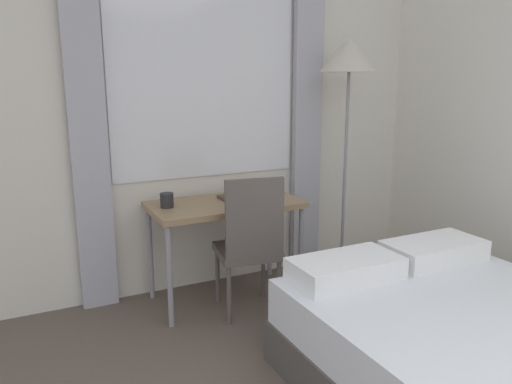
{
  "coord_description": "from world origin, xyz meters",
  "views": [
    {
      "loc": [
        -1.27,
        -0.14,
        1.58
      ],
      "look_at": [
        0.08,
        2.58,
        0.87
      ],
      "focal_mm": 35.0,
      "sensor_mm": 36.0,
      "label": 1
    }
  ],
  "objects_px": {
    "telephone": "(263,188)",
    "mug": "(167,200)",
    "standing_lamp": "(349,69)",
    "book": "(237,198)",
    "desk": "(225,211)",
    "bed": "(507,378)",
    "desk_chair": "(250,241)"
  },
  "relations": [
    {
      "from": "telephone",
      "to": "mug",
      "type": "relative_size",
      "value": 1.79
    },
    {
      "from": "telephone",
      "to": "mug",
      "type": "height_order",
      "value": "telephone"
    },
    {
      "from": "standing_lamp",
      "to": "book",
      "type": "relative_size",
      "value": 8.11
    },
    {
      "from": "telephone",
      "to": "book",
      "type": "relative_size",
      "value": 0.77
    },
    {
      "from": "book",
      "to": "mug",
      "type": "relative_size",
      "value": 2.34
    },
    {
      "from": "desk",
      "to": "bed",
      "type": "bearing_deg",
      "value": -71.99
    },
    {
      "from": "bed",
      "to": "mug",
      "type": "height_order",
      "value": "mug"
    },
    {
      "from": "standing_lamp",
      "to": "telephone",
      "type": "xyz_separation_m",
      "value": [
        -0.65,
        0.13,
        -0.86
      ]
    },
    {
      "from": "desk_chair",
      "to": "book",
      "type": "distance_m",
      "value": 0.4
    },
    {
      "from": "desk_chair",
      "to": "telephone",
      "type": "distance_m",
      "value": 0.57
    },
    {
      "from": "desk",
      "to": "telephone",
      "type": "bearing_deg",
      "value": 17.34
    },
    {
      "from": "book",
      "to": "desk",
      "type": "bearing_deg",
      "value": -166.47
    },
    {
      "from": "standing_lamp",
      "to": "desk",
      "type": "bearing_deg",
      "value": 178.72
    },
    {
      "from": "bed",
      "to": "mug",
      "type": "bearing_deg",
      "value": 118.16
    },
    {
      "from": "bed",
      "to": "mug",
      "type": "relative_size",
      "value": 20.8
    },
    {
      "from": "desk_chair",
      "to": "book",
      "type": "relative_size",
      "value": 4.21
    },
    {
      "from": "book",
      "to": "mug",
      "type": "distance_m",
      "value": 0.51
    },
    {
      "from": "desk",
      "to": "telephone",
      "type": "height_order",
      "value": "telephone"
    },
    {
      "from": "bed",
      "to": "book",
      "type": "distance_m",
      "value": 1.98
    },
    {
      "from": "desk",
      "to": "book",
      "type": "relative_size",
      "value": 4.59
    },
    {
      "from": "desk",
      "to": "telephone",
      "type": "xyz_separation_m",
      "value": [
        0.35,
        0.11,
        0.11
      ]
    },
    {
      "from": "desk_chair",
      "to": "mug",
      "type": "height_order",
      "value": "desk_chair"
    },
    {
      "from": "standing_lamp",
      "to": "mug",
      "type": "xyz_separation_m",
      "value": [
        -1.41,
        0.06,
        -0.86
      ]
    },
    {
      "from": "desk_chair",
      "to": "telephone",
      "type": "xyz_separation_m",
      "value": [
        0.31,
        0.42,
        0.24
      ]
    },
    {
      "from": "desk_chair",
      "to": "book",
      "type": "height_order",
      "value": "desk_chair"
    },
    {
      "from": "telephone",
      "to": "mug",
      "type": "xyz_separation_m",
      "value": [
        -0.76,
        -0.08,
        0.0
      ]
    },
    {
      "from": "book",
      "to": "standing_lamp",
      "type": "bearing_deg",
      "value": -3.02
    },
    {
      "from": "standing_lamp",
      "to": "mug",
      "type": "distance_m",
      "value": 1.65
    },
    {
      "from": "bed",
      "to": "desk",
      "type": "bearing_deg",
      "value": 108.01
    },
    {
      "from": "desk",
      "to": "bed",
      "type": "xyz_separation_m",
      "value": [
        0.6,
        -1.84,
        -0.4
      ]
    },
    {
      "from": "telephone",
      "to": "standing_lamp",
      "type": "bearing_deg",
      "value": -11.55
    },
    {
      "from": "bed",
      "to": "standing_lamp",
      "type": "bearing_deg",
      "value": 77.39
    }
  ]
}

